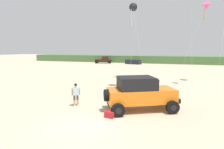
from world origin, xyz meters
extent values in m
plane|color=#C1B293|center=(0.00, 0.00, 0.00)|extent=(220.00, 220.00, 0.00)
cube|color=#4C703D|center=(3.66, 48.61, 1.04)|extent=(90.00, 8.56, 2.07)
cube|color=orange|center=(2.38, 3.38, 1.01)|extent=(4.75, 3.69, 0.90)
cube|color=orange|center=(3.84, 4.15, 1.38)|extent=(1.77, 2.01, 0.12)
cube|color=black|center=(2.07, 3.21, 1.86)|extent=(2.86, 2.64, 0.80)
cube|color=black|center=(3.13, 3.78, 1.82)|extent=(0.88, 1.52, 0.72)
cube|color=black|center=(4.39, 4.45, 0.74)|extent=(1.03, 1.69, 0.28)
cylinder|color=black|center=(0.33, 2.29, 1.11)|extent=(0.63, 0.82, 0.77)
cylinder|color=black|center=(3.44, 5.11, 0.42)|extent=(0.88, 0.66, 0.84)
cylinder|color=black|center=(3.44, 5.11, 0.42)|extent=(0.48, 0.46, 0.38)
cylinder|color=black|center=(4.41, 3.29, 0.42)|extent=(0.88, 0.66, 0.84)
cylinder|color=black|center=(4.41, 3.29, 0.42)|extent=(0.48, 0.46, 0.38)
cylinder|color=black|center=(0.35, 3.46, 0.42)|extent=(0.88, 0.66, 0.84)
cylinder|color=black|center=(0.35, 3.46, 0.42)|extent=(0.48, 0.46, 0.38)
cylinder|color=black|center=(1.32, 1.65, 0.42)|extent=(0.88, 0.66, 0.84)
cylinder|color=black|center=(1.32, 1.65, 0.42)|extent=(0.48, 0.46, 0.38)
cylinder|color=tan|center=(-2.25, 2.67, 0.25)|extent=(0.14, 0.14, 0.49)
cylinder|color=#4C4233|center=(-2.25, 2.67, 0.64)|extent=(0.15, 0.15, 0.36)
cube|color=silver|center=(-2.27, 2.70, 0.05)|extent=(0.25, 0.27, 0.10)
cylinder|color=tan|center=(-2.08, 2.80, 0.25)|extent=(0.14, 0.14, 0.49)
cylinder|color=#4C4233|center=(-2.08, 2.80, 0.64)|extent=(0.15, 0.15, 0.36)
cube|color=silver|center=(-2.10, 2.84, 0.05)|extent=(0.25, 0.27, 0.10)
cube|color=silver|center=(-2.16, 2.74, 1.09)|extent=(0.47, 0.45, 0.54)
cylinder|color=tan|center=(-2.36, 2.58, 1.08)|extent=(0.09, 0.09, 0.56)
cylinder|color=silver|center=(-2.36, 2.58, 1.27)|extent=(0.11, 0.11, 0.16)
cylinder|color=tan|center=(-1.96, 2.89, 1.08)|extent=(0.09, 0.09, 0.56)
cylinder|color=silver|center=(-1.96, 2.89, 1.27)|extent=(0.11, 0.11, 0.16)
cylinder|color=tan|center=(-2.16, 2.74, 1.40)|extent=(0.10, 0.10, 0.08)
sphere|color=tan|center=(-2.16, 2.74, 1.54)|extent=(0.21, 0.21, 0.21)
sphere|color=black|center=(-2.15, 2.72, 1.56)|extent=(0.21, 0.21, 0.21)
cube|color=#B21E23|center=(0.88, 1.38, 0.19)|extent=(0.61, 0.44, 0.38)
cube|color=black|center=(-15.31, 41.42, 0.76)|extent=(4.92, 2.93, 0.76)
cube|color=black|center=(-14.78, 41.55, 1.56)|extent=(1.98, 2.13, 0.84)
cylinder|color=black|center=(-13.76, 42.88, 0.38)|extent=(0.80, 0.43, 0.76)
cylinder|color=black|center=(-13.27, 40.84, 0.38)|extent=(0.80, 0.43, 0.76)
cylinder|color=black|center=(-17.36, 42.00, 0.38)|extent=(0.80, 0.43, 0.76)
cylinder|color=black|center=(-16.86, 39.96, 0.38)|extent=(0.80, 0.43, 0.76)
cube|color=#1E232D|center=(-6.49, 41.05, 0.60)|extent=(4.51, 2.86, 1.20)
cylinder|color=silver|center=(5.83, 13.36, 6.74)|extent=(0.84, 2.27, 13.39)
cone|color=black|center=(-0.99, 15.49, 9.37)|extent=(1.36, 1.05, 1.35)
cylinder|color=white|center=(-1.14, 15.49, 8.06)|extent=(0.05, 0.42, 2.11)
cylinder|color=silver|center=(0.14, 13.92, 4.71)|extent=(2.27, 3.15, 9.32)
cylinder|color=silver|center=(0.89, 8.07, 5.76)|extent=(0.91, 1.69, 11.42)
cone|color=#E04C93|center=(7.20, 13.51, 8.44)|extent=(1.01, 1.19, 0.99)
cylinder|color=orange|center=(7.05, 13.51, 7.42)|extent=(0.05, 0.34, 1.62)
cylinder|color=silver|center=(5.79, 12.65, 4.25)|extent=(2.83, 1.73, 8.40)
camera|label=1|loc=(4.51, -8.78, 4.08)|focal=30.14mm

